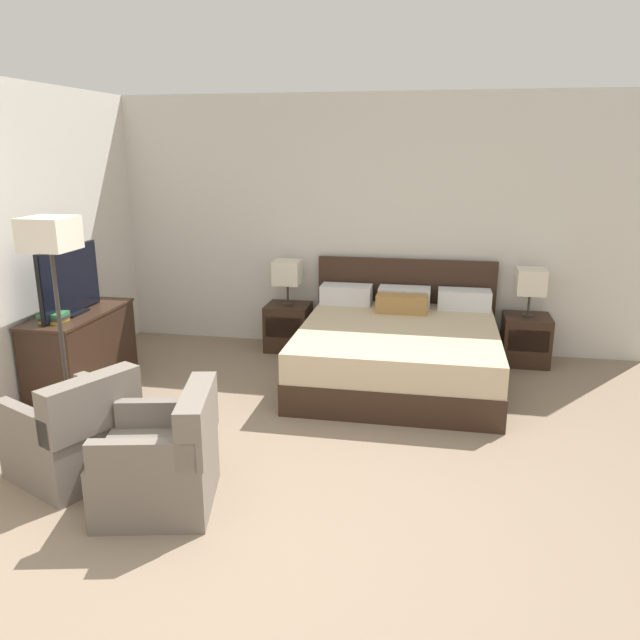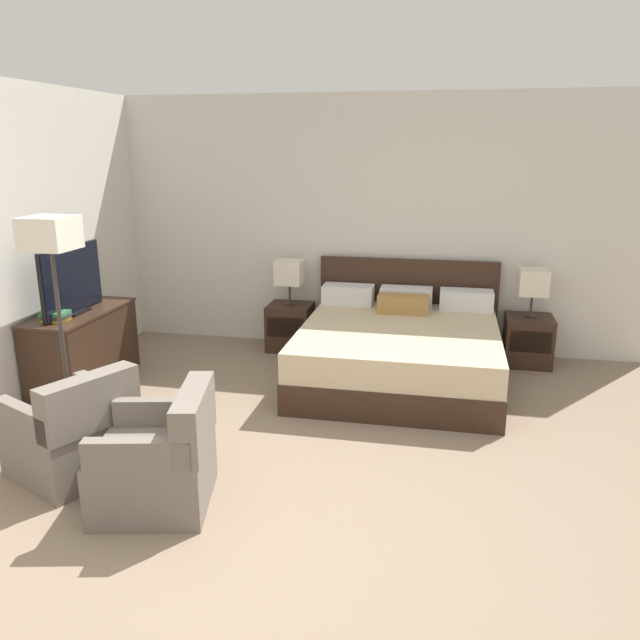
% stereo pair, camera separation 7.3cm
% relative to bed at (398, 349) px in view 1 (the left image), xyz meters
% --- Properties ---
extents(ground_plane, '(11.23, 11.23, 0.00)m').
position_rel_bed_xyz_m(ground_plane, '(-0.64, -2.75, -0.30)').
color(ground_plane, '#84705B').
extents(wall_back, '(6.29, 0.06, 2.72)m').
position_rel_bed_xyz_m(wall_back, '(-0.64, 1.02, 1.06)').
color(wall_back, beige).
rests_on(wall_back, ground).
extents(wall_left, '(0.06, 5.54, 2.72)m').
position_rel_bed_xyz_m(wall_left, '(-3.22, -1.18, 1.06)').
color(wall_left, beige).
rests_on(wall_left, ground).
extents(bed, '(1.91, 2.03, 1.02)m').
position_rel_bed_xyz_m(bed, '(0.00, 0.00, 0.00)').
color(bed, '#332116').
rests_on(bed, ground).
extents(nightstand_left, '(0.47, 0.44, 0.51)m').
position_rel_bed_xyz_m(nightstand_left, '(-1.26, 0.71, -0.05)').
color(nightstand_left, '#332116').
rests_on(nightstand_left, ground).
extents(nightstand_right, '(0.47, 0.44, 0.51)m').
position_rel_bed_xyz_m(nightstand_right, '(1.26, 0.71, -0.05)').
color(nightstand_right, '#332116').
rests_on(nightstand_right, ground).
extents(table_lamp_left, '(0.28, 0.28, 0.49)m').
position_rel_bed_xyz_m(table_lamp_left, '(-1.26, 0.72, 0.56)').
color(table_lamp_left, '#332D28').
rests_on(table_lamp_left, nightstand_left).
extents(table_lamp_right, '(0.28, 0.28, 0.49)m').
position_rel_bed_xyz_m(table_lamp_right, '(1.26, 0.72, 0.56)').
color(table_lamp_right, '#332D28').
rests_on(table_lamp_right, nightstand_right).
extents(dresser, '(0.52, 1.20, 0.71)m').
position_rel_bed_xyz_m(dresser, '(-2.91, -0.71, 0.07)').
color(dresser, '#332116').
rests_on(dresser, ground).
extents(tv, '(0.18, 0.89, 0.61)m').
position_rel_bed_xyz_m(tv, '(-2.91, -0.77, 0.71)').
color(tv, black).
rests_on(tv, dresser).
extents(book_red_cover, '(0.19, 0.19, 0.03)m').
position_rel_bed_xyz_m(book_red_cover, '(-2.91, -1.06, 0.42)').
color(book_red_cover, gold).
rests_on(book_red_cover, dresser).
extents(book_blue_cover, '(0.19, 0.19, 0.03)m').
position_rel_bed_xyz_m(book_blue_cover, '(-2.91, -1.06, 0.45)').
color(book_blue_cover, '#383333').
rests_on(book_blue_cover, book_red_cover).
extents(book_small_top, '(0.23, 0.20, 0.03)m').
position_rel_bed_xyz_m(book_small_top, '(-2.92, -1.06, 0.48)').
color(book_small_top, '#2D7042').
rests_on(book_small_top, book_blue_cover).
extents(armchair_by_window, '(0.91, 0.91, 0.76)m').
position_rel_bed_xyz_m(armchair_by_window, '(-2.03, -2.25, -0.02)').
color(armchair_by_window, '#70665B').
rests_on(armchair_by_window, ground).
extents(armchair_companion, '(0.82, 0.81, 0.76)m').
position_rel_bed_xyz_m(armchair_companion, '(-1.29, -2.48, -0.02)').
color(armchair_companion, '#70665B').
rests_on(armchair_companion, ground).
extents(floor_lamp, '(0.34, 0.34, 1.70)m').
position_rel_bed_xyz_m(floor_lamp, '(-2.43, -1.69, 1.14)').
color(floor_lamp, '#332D28').
rests_on(floor_lamp, ground).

